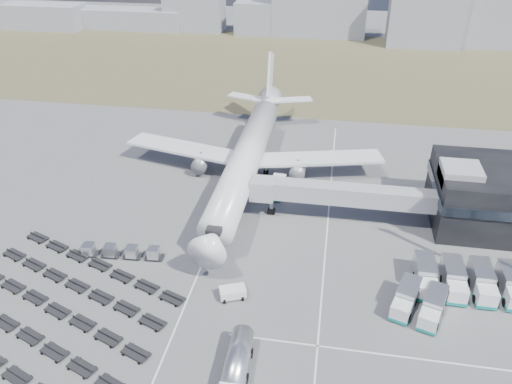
# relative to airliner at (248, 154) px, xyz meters

# --- Properties ---
(ground) EXTENTS (420.00, 420.00, 0.00)m
(ground) POSITION_rel_airliner_xyz_m (0.00, -32.38, -5.29)
(ground) COLOR #565659
(ground) RESTS_ON ground
(grass_strip) EXTENTS (420.00, 90.00, 0.01)m
(grass_strip) POSITION_rel_airliner_xyz_m (0.00, 77.62, -5.29)
(grass_strip) COLOR brown
(grass_strip) RESTS_ON ground
(lane_markings) EXTENTS (47.12, 110.00, 0.01)m
(lane_markings) POSITION_rel_airliner_xyz_m (9.77, -29.38, -5.29)
(lane_markings) COLOR silver
(lane_markings) RESTS_ON ground
(jet_bridge) EXTENTS (30.30, 3.80, 7.05)m
(jet_bridge) POSITION_rel_airliner_xyz_m (15.90, -11.95, -0.24)
(jet_bridge) COLOR #939399
(jet_bridge) RESTS_ON ground
(airliner) EXTENTS (51.59, 64.53, 17.62)m
(airliner) POSITION_rel_airliner_xyz_m (0.00, 0.00, 0.00)
(airliner) COLOR silver
(airliner) RESTS_ON ground
(skyline) EXTENTS (313.62, 23.15, 24.16)m
(skyline) POSITION_rel_airliner_xyz_m (20.96, 115.61, 4.26)
(skyline) COLOR gray
(skyline) RESTS_ON ground
(fuel_tanker) EXTENTS (2.97, 10.60, 3.40)m
(fuel_tanker) POSITION_rel_airliner_xyz_m (7.20, -46.84, -3.59)
(fuel_tanker) COLOR silver
(fuel_tanker) RESTS_ON ground
(pushback_tug) EXTENTS (4.03, 3.18, 1.57)m
(pushback_tug) POSITION_rel_airliner_xyz_m (4.00, -33.67, -4.51)
(pushback_tug) COLOR silver
(pushback_tug) RESTS_ON ground
(catering_truck) EXTENTS (3.04, 6.14, 2.72)m
(catering_truck) POSITION_rel_airliner_xyz_m (6.22, -5.32, -3.90)
(catering_truck) COLOR silver
(catering_truck) RESTS_ON ground
(service_trucks_near) EXTENTS (8.00, 8.73, 2.88)m
(service_trucks_near) POSITION_rel_airliner_xyz_m (28.62, -32.29, -3.72)
(service_trucks_near) COLOR silver
(service_trucks_near) RESTS_ON ground
(service_trucks_far) EXTENTS (14.05, 7.79, 3.11)m
(service_trucks_far) POSITION_rel_airliner_xyz_m (35.72, -26.75, -3.60)
(service_trucks_far) COLOR silver
(service_trucks_far) RESTS_ON ground
(uld_row) EXTENTS (12.95, 2.64, 1.78)m
(uld_row) POSITION_rel_airliner_xyz_m (-14.49, -27.76, -4.23)
(uld_row) COLOR black
(uld_row) RESTS_ON ground
(baggage_dollies) EXTENTS (39.66, 32.02, 0.83)m
(baggage_dollies) POSITION_rel_airliner_xyz_m (-20.40, -39.86, -4.88)
(baggage_dollies) COLOR black
(baggage_dollies) RESTS_ON ground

